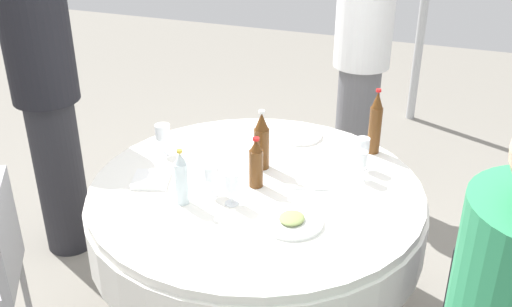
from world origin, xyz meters
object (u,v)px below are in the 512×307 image
(bottle_brown_mid, at_px, (375,123))
(bottle_brown_right, at_px, (262,142))
(plate_rear, at_px, (292,221))
(wine_glass_left, at_px, (231,183))
(bottle_clear_west, at_px, (181,179))
(dining_table, at_px, (256,213))
(wine_glass_far, at_px, (361,160))
(person_mid, at_px, (49,107))
(bottle_brown_south, at_px, (256,164))
(person_west, at_px, (361,69))
(plate_north, at_px, (300,136))
(wine_glass_inner, at_px, (211,173))
(wine_glass_right, at_px, (363,147))
(wine_glass_north, at_px, (163,133))

(bottle_brown_mid, xyz_separation_m, bottle_brown_right, (-0.34, 0.46, -0.02))
(plate_rear, bearing_deg, wine_glass_left, 78.53)
(bottle_brown_right, bearing_deg, bottle_clear_west, 153.14)
(dining_table, bearing_deg, bottle_brown_mid, -40.00)
(wine_glass_far, height_order, plate_rear, wine_glass_far)
(bottle_brown_right, relative_size, person_mid, 0.17)
(bottle_brown_right, bearing_deg, bottle_brown_south, -167.91)
(bottle_brown_right, height_order, person_west, person_west)
(plate_north, bearing_deg, bottle_brown_mid, -95.99)
(bottle_brown_south, height_order, plate_north, bottle_brown_south)
(wine_glass_inner, bearing_deg, bottle_brown_right, -21.08)
(plate_rear, relative_size, person_west, 0.15)
(wine_glass_far, height_order, wine_glass_left, wine_glass_left)
(bottle_clear_west, relative_size, wine_glass_right, 1.62)
(bottle_brown_right, xyz_separation_m, person_west, (1.15, -0.23, 0.00))
(wine_glass_right, xyz_separation_m, person_mid, (-0.14, 1.63, 0.02))
(wine_glass_left, distance_m, wine_glass_north, 0.58)
(wine_glass_left, distance_m, plate_north, 0.73)
(wine_glass_far, relative_size, plate_rear, 0.55)
(wine_glass_left, distance_m, plate_rear, 0.30)
(plate_north, height_order, plate_rear, plate_rear)
(plate_rear, bearing_deg, wine_glass_north, 64.22)
(bottle_brown_mid, height_order, plate_rear, bottle_brown_mid)
(dining_table, xyz_separation_m, bottle_clear_west, (-0.24, 0.24, 0.26))
(wine_glass_left, xyz_separation_m, wine_glass_north, (0.31, 0.48, 0.01))
(wine_glass_right, height_order, wine_glass_inner, wine_glass_right)
(wine_glass_right, distance_m, wine_glass_far, 0.11)
(bottle_brown_right, height_order, wine_glass_right, bottle_brown_right)
(plate_rear, bearing_deg, bottle_brown_mid, -14.35)
(bottle_brown_right, xyz_separation_m, wine_glass_north, (-0.03, 0.49, -0.02))
(bottle_clear_west, bearing_deg, wine_glass_right, -48.94)
(bottle_brown_mid, distance_m, wine_glass_north, 1.02)
(wine_glass_right, xyz_separation_m, plate_north, (0.22, 0.36, -0.10))
(bottle_brown_mid, relative_size, bottle_brown_south, 1.39)
(bottle_brown_mid, distance_m, wine_glass_right, 0.19)
(bottle_clear_west, xyz_separation_m, wine_glass_inner, (0.10, -0.09, -0.01))
(wine_glass_right, distance_m, wine_glass_inner, 0.72)
(plate_north, distance_m, person_west, 0.80)
(bottle_brown_south, distance_m, bottle_clear_west, 0.34)
(wine_glass_inner, distance_m, person_mid, 1.12)
(wine_glass_inner, distance_m, person_west, 1.50)
(wine_glass_inner, xyz_separation_m, person_west, (1.46, -0.35, 0.03))
(person_mid, bearing_deg, bottle_brown_right, -82.09)
(plate_north, height_order, person_mid, person_mid)
(bottle_clear_west, relative_size, person_mid, 0.15)
(wine_glass_left, relative_size, person_mid, 0.09)
(wine_glass_far, bearing_deg, bottle_brown_south, 118.04)
(wine_glass_left, bearing_deg, wine_glass_north, 57.19)
(wine_glass_right, relative_size, wine_glass_left, 1.07)
(bottle_brown_right, relative_size, wine_glass_north, 1.87)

